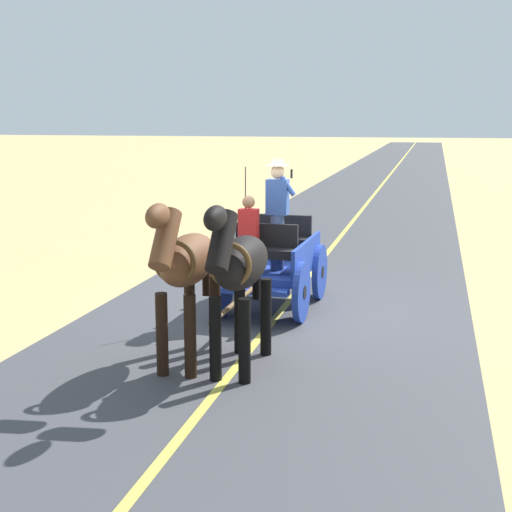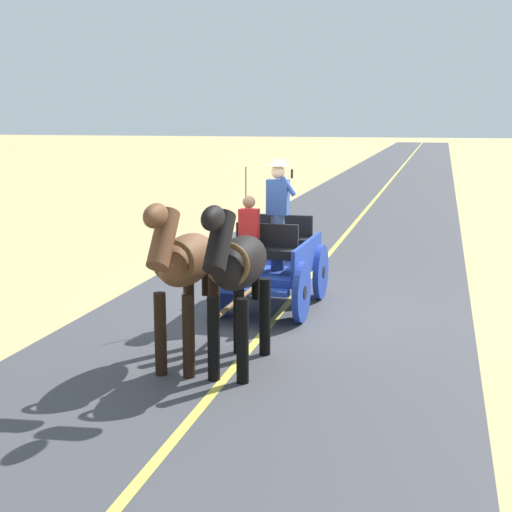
# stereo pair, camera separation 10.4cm
# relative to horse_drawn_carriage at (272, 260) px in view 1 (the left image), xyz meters

# --- Properties ---
(ground_plane) EXTENTS (200.00, 200.00, 0.00)m
(ground_plane) POSITION_rel_horse_drawn_carriage_xyz_m (-0.19, 0.07, -0.82)
(ground_plane) COLOR tan
(road_surface) EXTENTS (6.09, 160.00, 0.01)m
(road_surface) POSITION_rel_horse_drawn_carriage_xyz_m (-0.19, 0.07, -0.81)
(road_surface) COLOR #424247
(road_surface) RESTS_ON ground
(road_centre_stripe) EXTENTS (0.12, 160.00, 0.00)m
(road_centre_stripe) POSITION_rel_horse_drawn_carriage_xyz_m (-0.19, 0.07, -0.81)
(road_centre_stripe) COLOR #DBCC4C
(road_centre_stripe) RESTS_ON road_surface
(horse_drawn_carriage) EXTENTS (1.48, 4.51, 2.50)m
(horse_drawn_carriage) POSITION_rel_horse_drawn_carriage_xyz_m (0.00, 0.00, 0.00)
(horse_drawn_carriage) COLOR #1E3899
(horse_drawn_carriage) RESTS_ON ground
(horse_near_side) EXTENTS (0.57, 2.13, 2.21)m
(horse_near_side) POSITION_rel_horse_drawn_carriage_xyz_m (-0.26, 3.04, 0.51)
(horse_near_side) COLOR black
(horse_near_side) RESTS_ON ground
(horse_off_side) EXTENTS (0.58, 2.13, 2.21)m
(horse_off_side) POSITION_rel_horse_drawn_carriage_xyz_m (0.44, 3.02, 0.51)
(horse_off_side) COLOR brown
(horse_off_side) RESTS_ON ground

